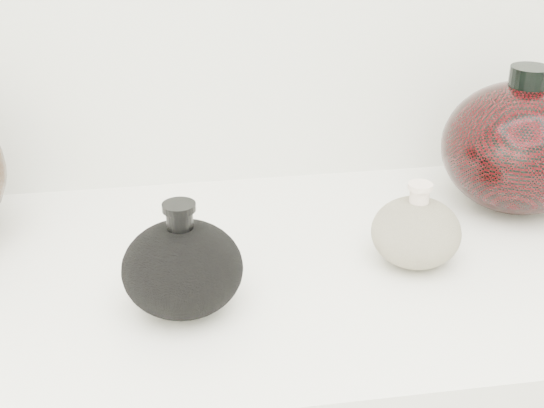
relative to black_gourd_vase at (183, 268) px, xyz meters
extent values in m
cube|color=silver|center=(0.10, 0.08, -0.07)|extent=(1.20, 0.50, 0.03)
ellipsoid|color=black|center=(0.00, 0.00, 0.00)|extent=(0.14, 0.14, 0.10)
cylinder|color=black|center=(0.00, 0.00, 0.06)|extent=(0.03, 0.03, 0.03)
cylinder|color=black|center=(0.00, 0.00, 0.07)|extent=(0.04, 0.04, 0.01)
ellipsoid|color=beige|center=(0.27, 0.05, -0.01)|extent=(0.14, 0.14, 0.08)
cylinder|color=beige|center=(0.27, 0.05, 0.04)|extent=(0.03, 0.03, 0.02)
cylinder|color=beige|center=(0.27, 0.05, 0.05)|extent=(0.04, 0.04, 0.01)
ellipsoid|color=black|center=(0.45, 0.18, 0.04)|extent=(0.26, 0.26, 0.17)
cylinder|color=black|center=(0.45, 0.18, 0.13)|extent=(0.07, 0.07, 0.03)
camera|label=1|loc=(-0.02, -0.69, 0.41)|focal=50.00mm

